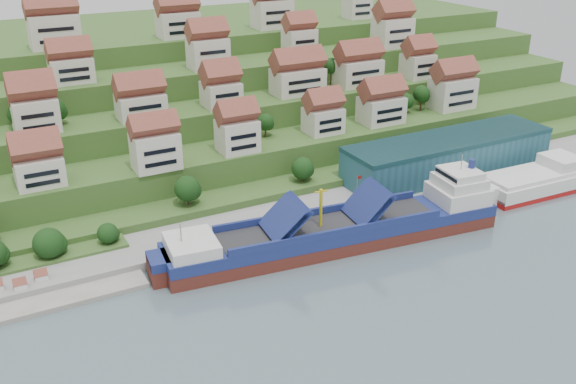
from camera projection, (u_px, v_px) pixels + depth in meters
ground at (312, 250)px, 139.13m from camera, size 300.00×300.00×0.00m
quay at (351, 202)px, 159.34m from camera, size 180.00×14.00×2.20m
pebble_beach at (21, 290)px, 123.74m from camera, size 45.00×20.00×1.00m
hillside at (161, 91)px, 218.24m from camera, size 260.00×128.00×31.00m
hillside_village at (241, 75)px, 182.73m from camera, size 153.15×65.29×29.41m
hillside_trees at (185, 132)px, 162.07m from camera, size 130.05×62.49×31.98m
warehouse at (448, 155)px, 172.18m from camera, size 60.00×15.00×10.00m
flagpole at (357, 189)px, 152.15m from camera, size 1.28×0.16×8.00m
beach_huts at (9, 289)px, 121.22m from camera, size 14.40×3.70×2.20m
cargo_ship at (345, 231)px, 140.58m from camera, size 76.76×19.88×16.81m
second_ship at (538, 181)px, 167.10m from camera, size 32.21×12.89×9.23m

